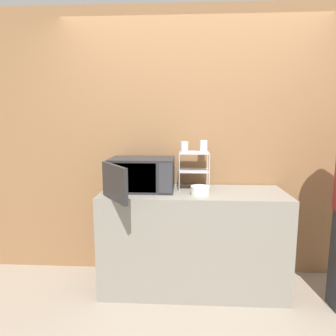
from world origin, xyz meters
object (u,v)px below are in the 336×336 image
Objects in this scene: bowl at (200,191)px; microwave at (141,175)px; dish_rack at (194,162)px; glass_front_left at (184,147)px; glass_back_right at (204,146)px.

microwave is at bearing 166.44° from bowl.
dish_rack is 0.19m from glass_front_left.
dish_rack is (0.48, 0.10, 0.10)m from microwave.
bowl is at bearing -13.56° from microwave.
microwave is 0.64m from glass_back_right.
glass_back_right is 0.47m from bowl.
dish_rack is at bearing -141.40° from glass_back_right.
microwave is at bearing -168.24° from dish_rack.
microwave is at bearing -177.36° from glass_front_left.
dish_rack is at bearing 102.26° from bowl.
dish_rack reaches higher than microwave.
microwave is at bearing -163.15° from glass_back_right.
glass_front_left is (0.39, 0.02, 0.25)m from microwave.
glass_back_right is at bearing 16.85° from microwave.
glass_front_left reaches higher than dish_rack.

